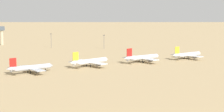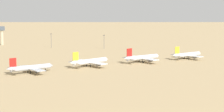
# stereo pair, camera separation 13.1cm
# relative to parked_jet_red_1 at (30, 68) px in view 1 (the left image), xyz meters

# --- Properties ---
(ground) EXTENTS (4000.00, 4000.00, 0.00)m
(ground) POSITION_rel_parked_jet_red_1_xyz_m (44.37, 5.06, -3.44)
(ground) COLOR tan
(ridge_east) EXTENTS (408.17, 286.57, 80.88)m
(ridge_east) POSITION_rel_parked_jet_red_1_xyz_m (532.27, 1185.40, 36.99)
(ridge_east) COLOR slate
(ridge_east) RESTS_ON ground
(parked_jet_red_1) EXTENTS (31.84, 26.93, 10.51)m
(parked_jet_red_1) POSITION_rel_parked_jet_red_1_xyz_m (0.00, 0.00, 0.00)
(parked_jet_red_1) COLOR silver
(parked_jet_red_1) RESTS_ON ground
(parked_jet_yellow_2) EXTENTS (33.94, 29.06, 11.28)m
(parked_jet_yellow_2) POSITION_rel_parked_jet_red_1_xyz_m (43.61, 3.47, 0.25)
(parked_jet_yellow_2) COLOR white
(parked_jet_yellow_2) RESTS_ON ground
(parked_jet_red_3) EXTENTS (34.29, 28.97, 11.32)m
(parked_jet_red_3) POSITION_rel_parked_jet_red_1_xyz_m (86.62, 1.55, 0.26)
(parked_jet_red_3) COLOR silver
(parked_jet_red_3) RESTS_ON ground
(parked_jet_yellow_4) EXTENTS (32.28, 27.28, 10.66)m
(parked_jet_yellow_4) POSITION_rel_parked_jet_red_1_xyz_m (128.15, -1.65, 0.05)
(parked_jet_yellow_4) COLOR silver
(parked_jet_yellow_4) RESTS_ON ground
(control_tower) EXTENTS (5.20, 5.20, 20.11)m
(control_tower) POSITION_rel_parked_jet_red_1_xyz_m (31.39, 185.87, 8.69)
(control_tower) COLOR #C6B793
(control_tower) RESTS_ON ground
(light_pole_west) EXTENTS (1.80, 0.50, 14.32)m
(light_pole_west) POSITION_rel_parked_jet_red_1_xyz_m (66.41, 131.49, 4.90)
(light_pole_west) COLOR #59595E
(light_pole_west) RESTS_ON ground
(light_pole_mid) EXTENTS (1.80, 0.50, 13.59)m
(light_pole_mid) POSITION_rel_parked_jet_red_1_xyz_m (107.87, 96.47, 4.52)
(light_pole_mid) COLOR #59595E
(light_pole_mid) RESTS_ON ground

